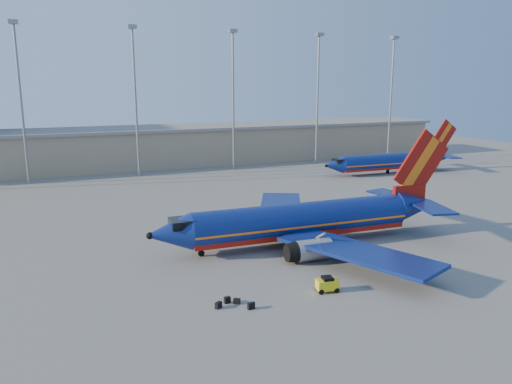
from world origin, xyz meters
TOP-DOWN VIEW (x-y plane):
  - ground at (0.00, 0.00)m, footprint 220.00×220.00m
  - terminal_building at (10.00, 58.00)m, footprint 122.00×16.00m
  - light_mast_row at (5.00, 46.00)m, footprint 101.60×1.60m
  - aircraft_main at (5.33, -4.33)m, footprint 37.38×35.94m
  - aircraft_second at (43.12, 29.29)m, footprint 31.45×12.25m
  - baggage_tug at (0.33, -17.06)m, footprint 2.09×1.47m
  - luggage_pile at (-8.36, -16.57)m, footprint 3.08×2.21m

SIDE VIEW (x-z plane):
  - ground at x=0.00m, z-range 0.00..0.00m
  - luggage_pile at x=-8.36m, z-range -0.01..0.53m
  - baggage_tug at x=0.33m, z-range 0.03..1.41m
  - aircraft_second at x=43.12m, z-range -2.88..7.77m
  - aircraft_main at x=5.33m, z-range -3.62..9.03m
  - terminal_building at x=10.00m, z-range 0.07..8.57m
  - light_mast_row at x=5.00m, z-range 3.23..31.88m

